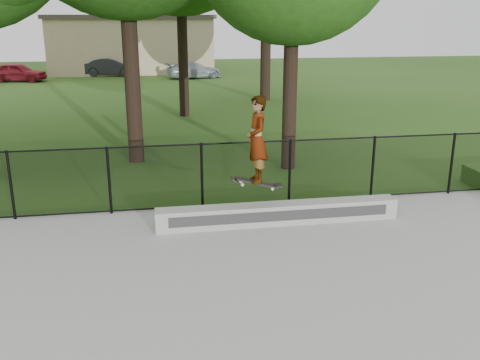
{
  "coord_description": "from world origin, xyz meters",
  "views": [
    {
      "loc": [
        -1.12,
        -5.38,
        4.18
      ],
      "look_at": [
        0.56,
        4.2,
        1.2
      ],
      "focal_mm": 40.0,
      "sensor_mm": 36.0,
      "label": 1
    }
  ],
  "objects_px": {
    "car_c": "(194,70)",
    "skater_airborne": "(257,141)",
    "car_b": "(112,67)",
    "car_a": "(18,72)",
    "grind_ledge": "(278,213)"
  },
  "relations": [
    {
      "from": "car_c",
      "to": "skater_airborne",
      "type": "xyz_separation_m",
      "value": [
        -1.36,
        -28.3,
        1.33
      ]
    },
    {
      "from": "car_b",
      "to": "car_c",
      "type": "distance_m",
      "value": 6.33
    },
    {
      "from": "skater_airborne",
      "to": "car_a",
      "type": "bearing_deg",
      "value": 110.19
    },
    {
      "from": "grind_ledge",
      "to": "car_b",
      "type": "relative_size",
      "value": 1.45
    },
    {
      "from": "skater_airborne",
      "to": "car_c",
      "type": "bearing_deg",
      "value": 87.26
    },
    {
      "from": "car_a",
      "to": "car_c",
      "type": "distance_m",
      "value": 11.78
    },
    {
      "from": "grind_ledge",
      "to": "skater_airborne",
      "type": "height_order",
      "value": "skater_airborne"
    },
    {
      "from": "car_c",
      "to": "skater_airborne",
      "type": "relative_size",
      "value": 1.88
    },
    {
      "from": "skater_airborne",
      "to": "car_b",
      "type": "bearing_deg",
      "value": 98.21
    },
    {
      "from": "grind_ledge",
      "to": "car_c",
      "type": "height_order",
      "value": "car_c"
    },
    {
      "from": "car_a",
      "to": "grind_ledge",
      "type": "bearing_deg",
      "value": -146.98
    },
    {
      "from": "car_b",
      "to": "skater_airborne",
      "type": "relative_size",
      "value": 1.86
    },
    {
      "from": "car_a",
      "to": "car_c",
      "type": "height_order",
      "value": "car_a"
    },
    {
      "from": "car_a",
      "to": "skater_airborne",
      "type": "relative_size",
      "value": 1.92
    },
    {
      "from": "car_b",
      "to": "car_c",
      "type": "relative_size",
      "value": 0.99
    }
  ]
}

